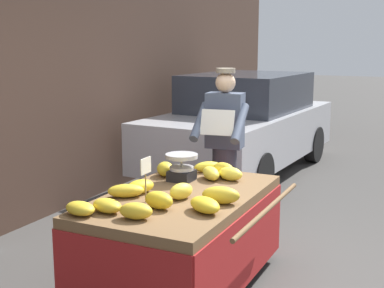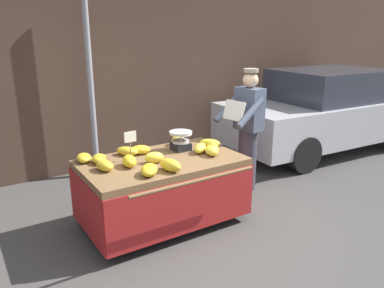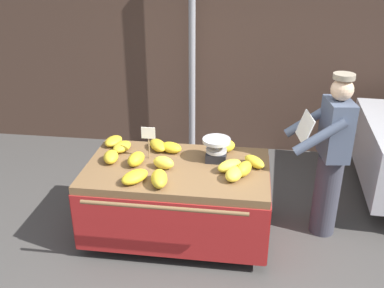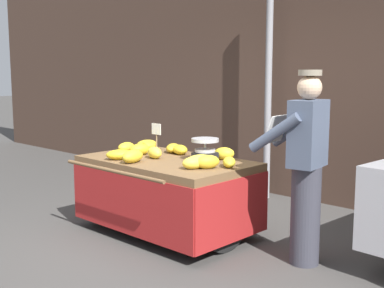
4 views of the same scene
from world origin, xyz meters
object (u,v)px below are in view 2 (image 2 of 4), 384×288
at_px(banana_bunch_9, 178,140).
at_px(parked_car, 324,110).
at_px(banana_bunch_5, 210,143).
at_px(banana_bunch_12, 127,151).
at_px(street_pole, 90,83).
at_px(banana_cart, 162,177).
at_px(banana_bunch_1, 170,165).
at_px(banana_bunch_2, 129,161).
at_px(price_sign, 130,140).
at_px(weighing_scale, 181,141).
at_px(banana_bunch_11, 99,159).
at_px(banana_bunch_6, 149,170).
at_px(banana_bunch_4, 141,150).
at_px(banana_bunch_8, 213,147).
at_px(vendor_person, 248,130).
at_px(banana_bunch_0, 105,165).
at_px(banana_bunch_3, 84,158).
at_px(banana_bunch_13, 200,148).
at_px(banana_bunch_7, 154,158).
at_px(banana_bunch_10, 212,151).

bearing_deg(banana_bunch_9, parked_car, 9.10).
height_order(banana_bunch_5, banana_bunch_12, banana_bunch_12).
relative_size(street_pole, banana_cart, 1.60).
distance_m(banana_bunch_1, banana_bunch_2, 0.47).
relative_size(banana_cart, price_sign, 5.35).
distance_m(weighing_scale, banana_bunch_11, 1.00).
height_order(street_pole, banana_bunch_6, street_pole).
distance_m(price_sign, banana_bunch_12, 0.29).
bearing_deg(parked_car, banana_bunch_4, -170.98).
bearing_deg(banana_bunch_6, banana_bunch_11, 115.89).
xyz_separation_m(banana_bunch_8, vendor_person, (0.84, 0.34, 0.02)).
relative_size(banana_cart, banana_bunch_12, 6.49).
xyz_separation_m(street_pole, banana_bunch_2, (-0.28, -1.99, -0.60)).
bearing_deg(banana_bunch_11, banana_bunch_9, 6.72).
height_order(price_sign, banana_bunch_0, price_sign).
xyz_separation_m(banana_bunch_3, banana_bunch_13, (1.28, -0.42, 0.01)).
distance_m(banana_cart, banana_bunch_11, 0.73).
relative_size(banana_bunch_7, banana_bunch_8, 0.89).
height_order(banana_bunch_2, parked_car, parked_car).
bearing_deg(parked_car, banana_bunch_10, -161.48).
relative_size(street_pole, parked_car, 0.73).
relative_size(banana_bunch_4, banana_bunch_10, 1.03).
bearing_deg(banana_bunch_4, banana_cart, -70.03).
xyz_separation_m(street_pole, banana_bunch_0, (-0.55, -1.96, -0.60)).
xyz_separation_m(weighing_scale, banana_bunch_8, (0.28, -0.28, -0.05)).
height_order(banana_bunch_7, banana_bunch_9, banana_bunch_9).
xyz_separation_m(banana_bunch_8, parked_car, (3.35, 1.05, -0.11)).
xyz_separation_m(banana_cart, weighing_scale, (0.37, 0.19, 0.33)).
xyz_separation_m(banana_bunch_2, banana_bunch_11, (-0.23, 0.29, -0.02)).
height_order(banana_bunch_1, banana_bunch_13, banana_bunch_1).
distance_m(banana_bunch_1, banana_bunch_3, 1.02).
height_order(price_sign, banana_bunch_1, price_sign).
distance_m(price_sign, banana_bunch_3, 0.56).
xyz_separation_m(banana_bunch_3, banana_bunch_9, (1.21, -0.01, 0.02)).
distance_m(street_pole, banana_bunch_0, 2.12).
bearing_deg(vendor_person, banana_bunch_3, 176.26).
xyz_separation_m(banana_cart, banana_bunch_0, (-0.67, 0.01, 0.27)).
height_order(banana_bunch_13, vendor_person, vendor_person).
xyz_separation_m(weighing_scale, banana_bunch_5, (0.38, -0.08, -0.07)).
bearing_deg(banana_bunch_3, parked_car, 6.75).
relative_size(price_sign, banana_bunch_3, 1.38).
xyz_separation_m(banana_bunch_6, banana_bunch_8, (0.98, 0.26, 0.01)).
bearing_deg(street_pole, price_sign, -95.91).
bearing_deg(banana_bunch_6, banana_bunch_13, 21.21).
bearing_deg(banana_bunch_7, banana_bunch_13, 3.05).
height_order(street_pole, banana_bunch_1, street_pole).
distance_m(banana_bunch_12, parked_car, 4.31).
xyz_separation_m(street_pole, banana_bunch_13, (0.63, -1.99, -0.60)).
relative_size(banana_bunch_1, banana_bunch_13, 1.05).
bearing_deg(banana_bunch_13, banana_bunch_7, -176.95).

